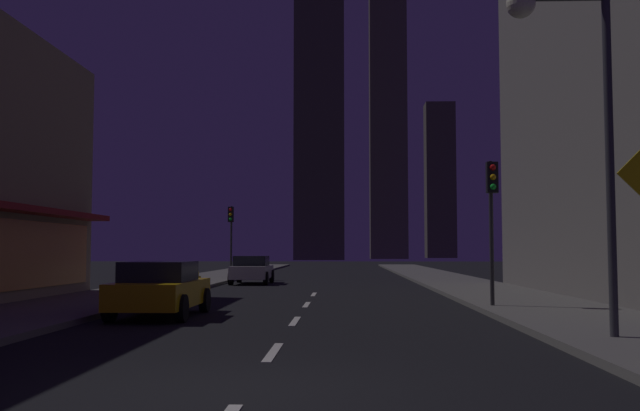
% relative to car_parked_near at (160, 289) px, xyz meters
% --- Properties ---
extents(ground_plane, '(78.00, 136.00, 0.10)m').
position_rel_car_parked_near_xyz_m(ground_plane, '(3.60, 22.61, -0.79)').
color(ground_plane, black).
extents(sidewalk_right, '(4.00, 76.00, 0.15)m').
position_rel_car_parked_near_xyz_m(sidewalk_right, '(10.60, 22.61, -0.67)').
color(sidewalk_right, '#605E59').
rests_on(sidewalk_right, ground).
extents(sidewalk_left, '(4.00, 76.00, 0.15)m').
position_rel_car_parked_near_xyz_m(sidewalk_left, '(-3.40, 22.61, -0.67)').
color(sidewalk_left, '#605E59').
rests_on(sidewalk_left, ground).
extents(lane_marking_center, '(0.16, 23.00, 0.01)m').
position_rel_car_parked_near_xyz_m(lane_marking_center, '(3.60, -0.99, -0.73)').
color(lane_marking_center, silver).
rests_on(lane_marking_center, ground).
extents(skyscraper_distant_tall, '(9.00, 6.52, 60.62)m').
position_rel_car_parked_near_xyz_m(skyscraper_distant_tall, '(0.26, 107.60, 29.57)').
color(skyscraper_distant_tall, '#4F4B3B').
rests_on(skyscraper_distant_tall, ground).
extents(skyscraper_distant_mid, '(7.50, 5.67, 61.17)m').
position_rel_car_parked_near_xyz_m(skyscraper_distant_mid, '(13.71, 123.88, 29.85)').
color(skyscraper_distant_mid, '#645F4B').
rests_on(skyscraper_distant_mid, ground).
extents(skyscraper_distant_short, '(6.62, 5.53, 35.21)m').
position_rel_car_parked_near_xyz_m(skyscraper_distant_short, '(26.48, 140.85, 16.86)').
color(skyscraper_distant_short, brown).
rests_on(skyscraper_distant_short, ground).
extents(car_parked_near, '(1.98, 4.24, 1.45)m').
position_rel_car_parked_near_xyz_m(car_parked_near, '(0.00, 0.00, 0.00)').
color(car_parked_near, gold).
rests_on(car_parked_near, ground).
extents(car_parked_far, '(1.98, 4.24, 1.45)m').
position_rel_car_parked_near_xyz_m(car_parked_far, '(0.00, 18.04, 0.00)').
color(car_parked_far, silver).
rests_on(car_parked_far, ground).
extents(fire_hydrant_far_left, '(0.42, 0.30, 0.65)m').
position_rel_car_parked_near_xyz_m(fire_hydrant_far_left, '(-2.30, 15.25, -0.29)').
color(fire_hydrant_far_left, gold).
rests_on(fire_hydrant_far_left, sidewalk_left).
extents(traffic_light_near_right, '(0.32, 0.48, 4.20)m').
position_rel_car_parked_near_xyz_m(traffic_light_near_right, '(9.10, 2.18, 2.45)').
color(traffic_light_near_right, '#2D2D2D').
rests_on(traffic_light_near_right, sidewalk_right).
extents(traffic_light_far_left, '(0.32, 0.48, 4.20)m').
position_rel_car_parked_near_xyz_m(traffic_light_far_left, '(-1.90, 22.83, 2.45)').
color(traffic_light_far_left, '#2D2D2D').
rests_on(traffic_light_far_left, sidewalk_left).
extents(street_lamp_right, '(1.96, 0.56, 6.58)m').
position_rel_car_parked_near_xyz_m(street_lamp_right, '(8.98, -5.02, 4.33)').
color(street_lamp_right, '#38383D').
rests_on(street_lamp_right, sidewalk_right).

